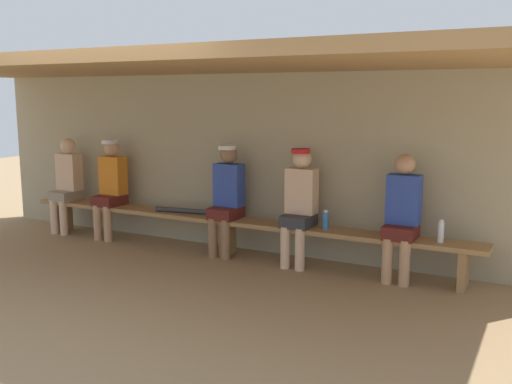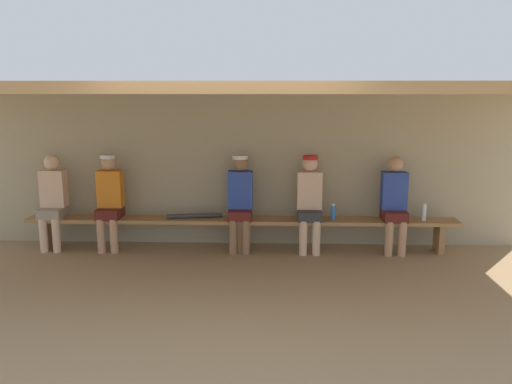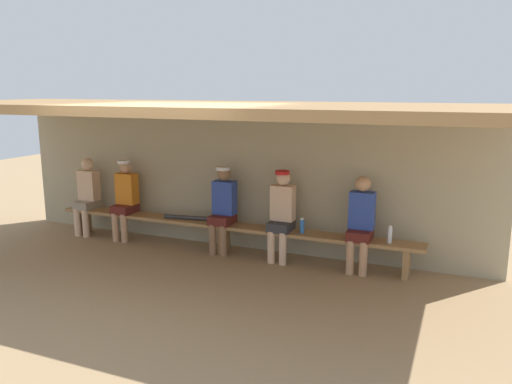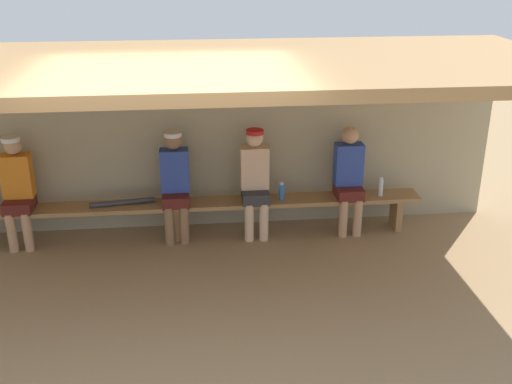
{
  "view_description": "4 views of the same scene",
  "coord_description": "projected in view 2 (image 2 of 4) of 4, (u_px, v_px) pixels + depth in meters",
  "views": [
    {
      "loc": [
        3.5,
        -4.37,
        1.93
      ],
      "look_at": [
        0.49,
        1.37,
        0.85
      ],
      "focal_mm": 40.5,
      "sensor_mm": 36.0,
      "label": 1
    },
    {
      "loc": [
        0.45,
        -5.58,
        2.27
      ],
      "look_at": [
        0.21,
        1.45,
        0.86
      ],
      "focal_mm": 37.04,
      "sensor_mm": 36.0,
      "label": 2
    },
    {
      "loc": [
        3.4,
        -5.22,
        2.51
      ],
      "look_at": [
        0.62,
        1.36,
        1.05
      ],
      "focal_mm": 35.5,
      "sensor_mm": 36.0,
      "label": 3
    },
    {
      "loc": [
        0.24,
        -5.39,
        3.4
      ],
      "look_at": [
        0.92,
        1.15,
        0.73
      ],
      "focal_mm": 43.35,
      "sensor_mm": 36.0,
      "label": 4
    }
  ],
  "objects": [
    {
      "name": "bench",
      "position": [
        241.0,
        224.0,
        7.37
      ],
      "size": [
        6.0,
        0.36,
        0.46
      ],
      "color": "#9E7547",
      "rests_on": "ground"
    },
    {
      "name": "player_in_red",
      "position": [
        110.0,
        197.0,
        7.36
      ],
      "size": [
        0.34,
        0.42,
        1.34
      ],
      "color": "#591E19",
      "rests_on": "ground"
    },
    {
      "name": "water_bottle_clear",
      "position": [
        333.0,
        212.0,
        7.27
      ],
      "size": [
        0.07,
        0.07,
        0.22
      ],
      "color": "blue",
      "rests_on": "bench"
    },
    {
      "name": "baseball_bat",
      "position": [
        194.0,
        216.0,
        7.37
      ],
      "size": [
        0.77,
        0.18,
        0.07
      ],
      "primitive_type": "cylinder",
      "rotation": [
        0.0,
        1.57,
        0.15
      ],
      "color": "#333338",
      "rests_on": "bench"
    },
    {
      "name": "back_wall",
      "position": [
        243.0,
        168.0,
        7.67
      ],
      "size": [
        8.0,
        0.2,
        2.2
      ],
      "primitive_type": "cube",
      "color": "tan",
      "rests_on": "ground"
    },
    {
      "name": "ground_plane",
      "position": [
        233.0,
        292.0,
        5.93
      ],
      "size": [
        24.0,
        24.0,
        0.0
      ],
      "primitive_type": "plane",
      "color": "#9E7F59"
    },
    {
      "name": "player_in_white",
      "position": [
        53.0,
        198.0,
        7.4
      ],
      "size": [
        0.34,
        0.42,
        1.34
      ],
      "color": "gray",
      "rests_on": "ground"
    },
    {
      "name": "dugout_roof",
      "position": [
        236.0,
        87.0,
        6.17
      ],
      "size": [
        8.0,
        2.8,
        0.12
      ],
      "primitive_type": "cube",
      "color": "#9E7547",
      "rests_on": "back_wall"
    },
    {
      "name": "water_bottle_green",
      "position": [
        424.0,
        212.0,
        7.23
      ],
      "size": [
        0.06,
        0.06,
        0.24
      ],
      "color": "silver",
      "rests_on": "bench"
    },
    {
      "name": "player_middle",
      "position": [
        310.0,
        199.0,
        7.27
      ],
      "size": [
        0.34,
        0.42,
        1.34
      ],
      "color": "#333338",
      "rests_on": "ground"
    },
    {
      "name": "player_shirtless_tan",
      "position": [
        240.0,
        198.0,
        7.3
      ],
      "size": [
        0.34,
        0.42,
        1.34
      ],
      "color": "#591E19",
      "rests_on": "ground"
    },
    {
      "name": "player_rightmost",
      "position": [
        394.0,
        201.0,
        7.23
      ],
      "size": [
        0.34,
        0.42,
        1.34
      ],
      "color": "#591E19",
      "rests_on": "ground"
    }
  ]
}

